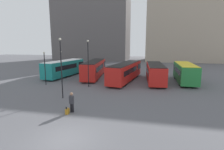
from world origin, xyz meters
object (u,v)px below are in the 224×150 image
bus_0 (65,68)px  suitcase (67,111)px  bus_2 (126,71)px  bus_4 (185,72)px  traveler (72,101)px  lamp_post_3 (88,60)px  lamp_post_1 (45,65)px  lamp_post_2 (61,63)px  lamp_post_0 (61,64)px  bus_1 (94,68)px  bus_3 (155,72)px

bus_0 → suitcase: size_ratio=15.02×
bus_2 → suitcase: bearing=177.6°
bus_4 → traveler: size_ratio=4.91×
bus_2 → lamp_post_3: 7.46m
lamp_post_1 → lamp_post_3: 6.81m
lamp_post_2 → lamp_post_3: lamp_post_3 is taller
traveler → suitcase: size_ratio=2.64×
bus_2 → suitcase: (-3.00, -15.31, -1.38)m
bus_4 → lamp_post_0: size_ratio=1.35×
bus_2 → lamp_post_3: (-4.58, -5.46, 2.20)m
bus_0 → lamp_post_0: (6.31, -12.70, 2.23)m
bus_1 → bus_2: bus_1 is taller
bus_0 → bus_1: 5.82m
bus_3 → bus_4: (4.67, 0.82, 0.04)m
bus_1 → traveler: (3.37, -16.86, -0.56)m
bus_2 → bus_3: (4.81, 0.08, -0.04)m
lamp_post_0 → bus_2: bearing=63.4°
bus_0 → lamp_post_1: size_ratio=2.11×
bus_0 → bus_3: bus_0 is taller
lamp_post_0 → lamp_post_2: (-4.37, 8.01, -0.87)m
bus_1 → bus_4: bearing=-101.0°
bus_0 → bus_4: 21.41m
bus_3 → traveler: 16.75m
traveler → lamp_post_2: lamp_post_2 is taller
bus_4 → suitcase: bus_4 is taller
bus_3 → lamp_post_1: (-16.15, -5.74, 1.39)m
bus_0 → lamp_post_2: 5.25m
traveler → bus_1: bearing=9.2°
bus_2 → lamp_post_2: 10.57m
bus_1 → lamp_post_2: size_ratio=2.33×
lamp_post_1 → bus_1: bearing=55.8°
suitcase → lamp_post_1: 13.05m
suitcase → lamp_post_1: (-8.34, 9.65, 2.73)m
bus_1 → traveler: size_ratio=6.39×
lamp_post_2 → suitcase: bearing=-60.0°
bus_2 → lamp_post_0: bearing=162.1°
bus_0 → traveler: 18.74m
lamp_post_2 → bus_3: bearing=12.5°
bus_2 → lamp_post_1: 12.74m
lamp_post_2 → lamp_post_3: 5.91m
bus_4 → lamp_post_3: size_ratio=1.37×
suitcase → bus_2: bearing=-13.2°
lamp_post_0 → bus_0: bearing=116.4°
lamp_post_3 → bus_2: bearing=50.0°
bus_2 → lamp_post_2: (-9.98, -3.19, 1.38)m
bus_4 → lamp_post_2: bearing=102.1°
bus_0 → bus_4: bearing=-84.1°
bus_3 → traveler: bus_3 is taller
bus_1 → bus_3: bus_1 is taller
bus_2 → lamp_post_3: bearing=148.7°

